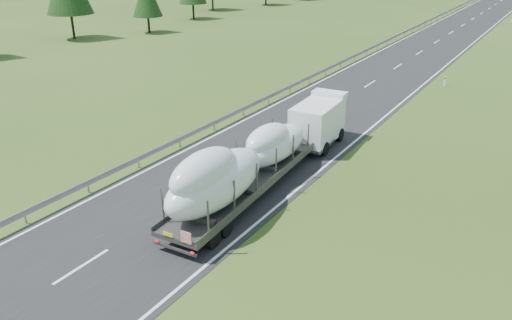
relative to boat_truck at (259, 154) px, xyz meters
The scene contains 4 objects.
ground 3.73m from the boat_truck, 147.75° to the right, with size 400.00×400.00×0.00m, color #304617.
road_surface 98.42m from the boat_truck, 91.51° to the left, with size 10.00×400.00×0.02m, color black.
guardrail 98.63m from the boat_truck, 94.59° to the left, with size 0.10×400.00×0.76m.
boat_truck is the anchor object (origin of this frame).
Camera 1 is at (16.11, -20.34, 13.10)m, focal length 35.00 mm.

